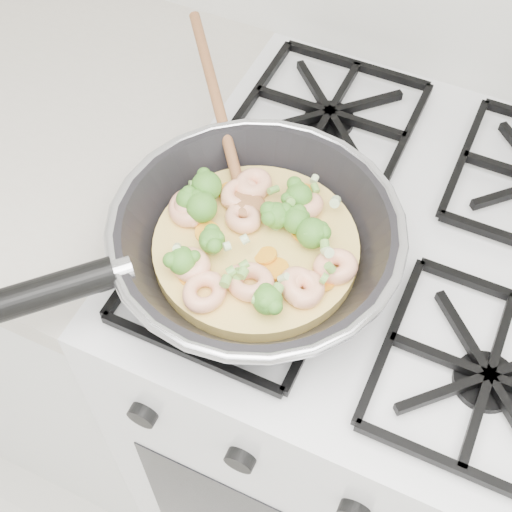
% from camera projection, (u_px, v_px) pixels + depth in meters
% --- Properties ---
extents(stove, '(0.60, 0.60, 0.92)m').
position_uv_depth(stove, '(356.00, 387.00, 1.24)').
color(stove, white).
rests_on(stove, ground).
extents(skillet, '(0.41, 0.51, 0.11)m').
position_uv_depth(skillet, '(251.00, 240.00, 0.80)').
color(skillet, black).
rests_on(skillet, stove).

